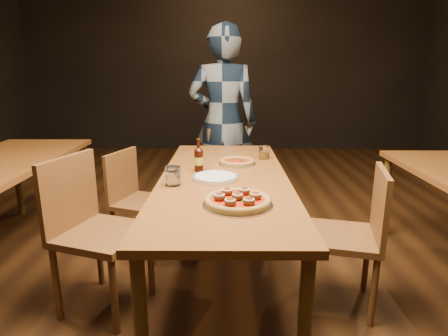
{
  "coord_description": "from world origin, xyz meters",
  "views": [
    {
      "loc": [
        0.01,
        -2.27,
        1.41
      ],
      "look_at": [
        0.0,
        -0.05,
        0.82
      ],
      "focal_mm": 30.0,
      "sensor_mm": 36.0,
      "label": 1
    }
  ],
  "objects_px": {
    "plate_stack": "(215,178)",
    "water_glass": "(173,176)",
    "chair_main_nw": "(102,233)",
    "pizza_margherita": "(237,162)",
    "chair_main_e": "(341,235)",
    "pizza_meatball": "(238,200)",
    "amber_glass": "(264,152)",
    "beer_bottle": "(199,160)",
    "chair_main_sw": "(143,202)",
    "diner": "(223,122)",
    "chair_end": "(236,173)",
    "table_main": "(224,187)"
  },
  "relations": [
    {
      "from": "table_main",
      "to": "diner",
      "type": "height_order",
      "value": "diner"
    },
    {
      "from": "chair_main_sw",
      "to": "water_glass",
      "type": "bearing_deg",
      "value": -132.19
    },
    {
      "from": "chair_main_sw",
      "to": "beer_bottle",
      "type": "distance_m",
      "value": 0.68
    },
    {
      "from": "beer_bottle",
      "to": "diner",
      "type": "bearing_deg",
      "value": 83.01
    },
    {
      "from": "pizza_margherita",
      "to": "table_main",
      "type": "bearing_deg",
      "value": -105.51
    },
    {
      "from": "pizza_margherita",
      "to": "diner",
      "type": "relative_size",
      "value": 0.14
    },
    {
      "from": "chair_end",
      "to": "plate_stack",
      "type": "distance_m",
      "value": 1.28
    },
    {
      "from": "plate_stack",
      "to": "beer_bottle",
      "type": "bearing_deg",
      "value": 119.77
    },
    {
      "from": "chair_main_e",
      "to": "pizza_meatball",
      "type": "bearing_deg",
      "value": -51.82
    },
    {
      "from": "plate_stack",
      "to": "water_glass",
      "type": "relative_size",
      "value": 2.45
    },
    {
      "from": "chair_main_e",
      "to": "chair_end",
      "type": "distance_m",
      "value": 1.5
    },
    {
      "from": "chair_end",
      "to": "water_glass",
      "type": "bearing_deg",
      "value": -131.22
    },
    {
      "from": "chair_main_e",
      "to": "water_glass",
      "type": "distance_m",
      "value": 1.06
    },
    {
      "from": "chair_main_nw",
      "to": "plate_stack",
      "type": "relative_size",
      "value": 3.53
    },
    {
      "from": "plate_stack",
      "to": "beer_bottle",
      "type": "height_order",
      "value": "beer_bottle"
    },
    {
      "from": "chair_main_e",
      "to": "beer_bottle",
      "type": "xyz_separation_m",
      "value": [
        -0.87,
        0.36,
        0.37
      ]
    },
    {
      "from": "beer_bottle",
      "to": "chair_main_e",
      "type": "bearing_deg",
      "value": -22.52
    },
    {
      "from": "pizza_margherita",
      "to": "water_glass",
      "type": "height_order",
      "value": "water_glass"
    },
    {
      "from": "pizza_meatball",
      "to": "plate_stack",
      "type": "relative_size",
      "value": 1.29
    },
    {
      "from": "chair_end",
      "to": "table_main",
      "type": "bearing_deg",
      "value": -119.73
    },
    {
      "from": "chair_end",
      "to": "amber_glass",
      "type": "bearing_deg",
      "value": -98.23
    },
    {
      "from": "chair_main_nw",
      "to": "pizza_margherita",
      "type": "xyz_separation_m",
      "value": [
        0.8,
        0.6,
        0.28
      ]
    },
    {
      "from": "chair_main_sw",
      "to": "diner",
      "type": "xyz_separation_m",
      "value": [
        0.6,
        0.91,
        0.49
      ]
    },
    {
      "from": "water_glass",
      "to": "chair_main_nw",
      "type": "bearing_deg",
      "value": -168.31
    },
    {
      "from": "chair_main_sw",
      "to": "water_glass",
      "type": "height_order",
      "value": "water_glass"
    },
    {
      "from": "chair_main_e",
      "to": "water_glass",
      "type": "xyz_separation_m",
      "value": [
        -0.99,
        0.04,
        0.35
      ]
    },
    {
      "from": "chair_main_e",
      "to": "chair_end",
      "type": "xyz_separation_m",
      "value": [
        -0.59,
        1.38,
        -0.0
      ]
    },
    {
      "from": "chair_main_e",
      "to": "plate_stack",
      "type": "xyz_separation_m",
      "value": [
        -0.75,
        0.16,
        0.31
      ]
    },
    {
      "from": "chair_main_nw",
      "to": "plate_stack",
      "type": "distance_m",
      "value": 0.74
    },
    {
      "from": "table_main",
      "to": "chair_main_sw",
      "type": "distance_m",
      "value": 0.8
    },
    {
      "from": "chair_end",
      "to": "amber_glass",
      "type": "distance_m",
      "value": 0.77
    },
    {
      "from": "amber_glass",
      "to": "chair_main_e",
      "type": "bearing_deg",
      "value": -61.07
    },
    {
      "from": "chair_main_e",
      "to": "beer_bottle",
      "type": "distance_m",
      "value": 1.01
    },
    {
      "from": "pizza_margherita",
      "to": "amber_glass",
      "type": "height_order",
      "value": "amber_glass"
    },
    {
      "from": "pizza_margherita",
      "to": "amber_glass",
      "type": "relative_size",
      "value": 2.71
    },
    {
      "from": "chair_main_e",
      "to": "diner",
      "type": "distance_m",
      "value": 1.79
    },
    {
      "from": "chair_main_nw",
      "to": "beer_bottle",
      "type": "bearing_deg",
      "value": -34.65
    },
    {
      "from": "chair_main_nw",
      "to": "diner",
      "type": "height_order",
      "value": "diner"
    },
    {
      "from": "chair_end",
      "to": "water_glass",
      "type": "relative_size",
      "value": 8.05
    },
    {
      "from": "diner",
      "to": "beer_bottle",
      "type": "bearing_deg",
      "value": 85.69
    },
    {
      "from": "chair_main_nw",
      "to": "chair_main_sw",
      "type": "height_order",
      "value": "chair_main_nw"
    },
    {
      "from": "chair_main_nw",
      "to": "amber_glass",
      "type": "distance_m",
      "value": 1.3
    },
    {
      "from": "chair_main_nw",
      "to": "chair_main_sw",
      "type": "relative_size",
      "value": 1.15
    },
    {
      "from": "pizza_meatball",
      "to": "water_glass",
      "type": "height_order",
      "value": "water_glass"
    },
    {
      "from": "chair_main_sw",
      "to": "water_glass",
      "type": "xyz_separation_m",
      "value": [
        0.33,
        -0.62,
        0.38
      ]
    },
    {
      "from": "chair_main_sw",
      "to": "pizza_meatball",
      "type": "xyz_separation_m",
      "value": [
        0.69,
        -0.95,
        0.35
      ]
    },
    {
      "from": "table_main",
      "to": "chair_main_nw",
      "type": "bearing_deg",
      "value": -159.4
    },
    {
      "from": "pizza_margherita",
      "to": "beer_bottle",
      "type": "bearing_deg",
      "value": -143.04
    },
    {
      "from": "table_main",
      "to": "amber_glass",
      "type": "relative_size",
      "value": 20.6
    },
    {
      "from": "chair_main_e",
      "to": "pizza_meatball",
      "type": "distance_m",
      "value": 0.76
    }
  ]
}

